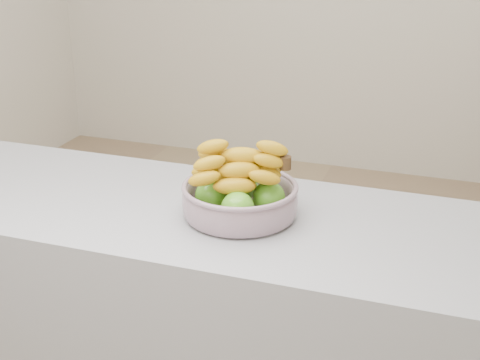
% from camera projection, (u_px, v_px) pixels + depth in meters
% --- Properties ---
extents(ground, '(4.00, 4.00, 0.00)m').
position_uv_depth(ground, '(234.00, 322.00, 2.86)').
color(ground, '#8F7957').
rests_on(ground, ground).
extents(counter, '(2.00, 0.60, 0.90)m').
position_uv_depth(counter, '(145.00, 337.00, 2.00)').
color(counter, '#A0A1A8').
rests_on(counter, ground).
extents(fruit_bowl, '(0.30, 0.30, 0.19)m').
position_uv_depth(fruit_bowl, '(240.00, 195.00, 1.72)').
color(fruit_bowl, '#A9BACB').
rests_on(fruit_bowl, counter).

